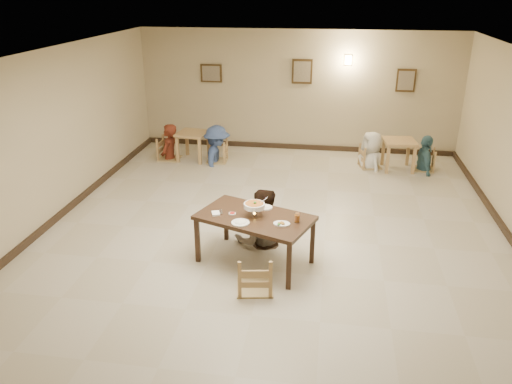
% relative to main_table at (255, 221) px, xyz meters
% --- Properties ---
extents(floor, '(10.00, 10.00, 0.00)m').
position_rel_main_table_xyz_m(floor, '(0.17, 0.86, -0.71)').
color(floor, '#BFB5A0').
rests_on(floor, ground).
extents(ceiling, '(10.00, 10.00, 0.00)m').
position_rel_main_table_xyz_m(ceiling, '(0.17, 0.86, 2.29)').
color(ceiling, silver).
rests_on(ceiling, wall_back).
extents(wall_back, '(10.00, 0.00, 10.00)m').
position_rel_main_table_xyz_m(wall_back, '(0.17, 5.86, 0.79)').
color(wall_back, tan).
rests_on(wall_back, floor).
extents(wall_front, '(10.00, 0.00, 10.00)m').
position_rel_main_table_xyz_m(wall_front, '(0.17, -4.14, 0.79)').
color(wall_front, tan).
rests_on(wall_front, floor).
extents(wall_left, '(0.00, 10.00, 10.00)m').
position_rel_main_table_xyz_m(wall_left, '(-3.83, 0.86, 0.79)').
color(wall_left, tan).
rests_on(wall_left, floor).
extents(baseboard_back, '(8.00, 0.06, 0.12)m').
position_rel_main_table_xyz_m(baseboard_back, '(0.17, 5.83, -0.65)').
color(baseboard_back, black).
rests_on(baseboard_back, floor).
extents(baseboard_left, '(0.06, 10.00, 0.12)m').
position_rel_main_table_xyz_m(baseboard_left, '(-3.80, 0.86, -0.65)').
color(baseboard_left, black).
rests_on(baseboard_left, floor).
extents(picture_a, '(0.55, 0.04, 0.45)m').
position_rel_main_table_xyz_m(picture_a, '(-2.03, 5.82, 1.19)').
color(picture_a, '#362511').
rests_on(picture_a, wall_back).
extents(picture_b, '(0.50, 0.04, 0.60)m').
position_rel_main_table_xyz_m(picture_b, '(0.27, 5.82, 1.29)').
color(picture_b, '#362511').
rests_on(picture_b, wall_back).
extents(picture_c, '(0.45, 0.04, 0.55)m').
position_rel_main_table_xyz_m(picture_c, '(2.77, 5.82, 1.14)').
color(picture_c, '#362511').
rests_on(picture_c, wall_back).
extents(wall_sconce, '(0.16, 0.05, 0.22)m').
position_rel_main_table_xyz_m(wall_sconce, '(1.37, 5.82, 1.59)').
color(wall_sconce, '#FFD88C').
rests_on(wall_sconce, wall_back).
extents(main_table, '(1.90, 1.47, 0.79)m').
position_rel_main_table_xyz_m(main_table, '(0.00, 0.00, 0.00)').
color(main_table, '#362113').
rests_on(main_table, floor).
extents(chair_far, '(0.43, 0.43, 0.91)m').
position_rel_main_table_xyz_m(chair_far, '(0.05, 0.81, -0.25)').
color(chair_far, tan).
rests_on(chair_far, floor).
extents(chair_near, '(0.51, 0.51, 1.08)m').
position_rel_main_table_xyz_m(chair_near, '(0.12, -0.74, -0.17)').
color(chair_near, tan).
rests_on(chair_near, floor).
extents(main_diner, '(1.04, 0.89, 1.87)m').
position_rel_main_table_xyz_m(main_diner, '(0.01, 0.68, 0.23)').
color(main_diner, gray).
rests_on(main_diner, floor).
extents(curry_warmer, '(0.35, 0.32, 0.28)m').
position_rel_main_table_xyz_m(curry_warmer, '(-0.01, 0.01, 0.25)').
color(curry_warmer, silver).
rests_on(curry_warmer, main_table).
extents(rice_plate_far, '(0.30, 0.30, 0.07)m').
position_rel_main_table_xyz_m(rice_plate_far, '(0.08, 0.31, 0.10)').
color(rice_plate_far, white).
rests_on(rice_plate_far, main_table).
extents(rice_plate_near, '(0.26, 0.26, 0.06)m').
position_rel_main_table_xyz_m(rice_plate_near, '(-0.17, -0.28, 0.09)').
color(rice_plate_near, white).
rests_on(rice_plate_near, main_table).
extents(fried_plate, '(0.24, 0.24, 0.05)m').
position_rel_main_table_xyz_m(fried_plate, '(0.43, -0.22, 0.10)').
color(fried_plate, white).
rests_on(fried_plate, main_table).
extents(chili_dish, '(0.11, 0.11, 0.02)m').
position_rel_main_table_xyz_m(chili_dish, '(-0.35, 0.01, 0.09)').
color(chili_dish, white).
rests_on(chili_dish, main_table).
extents(napkin_cutlery, '(0.18, 0.24, 0.03)m').
position_rel_main_table_xyz_m(napkin_cutlery, '(-0.59, -0.02, 0.10)').
color(napkin_cutlery, white).
rests_on(napkin_cutlery, main_table).
extents(drink_glass, '(0.08, 0.08, 0.15)m').
position_rel_main_table_xyz_m(drink_glass, '(0.64, -0.11, 0.15)').
color(drink_glass, white).
rests_on(drink_glass, main_table).
extents(bg_table_left, '(0.78, 0.78, 0.69)m').
position_rel_main_table_xyz_m(bg_table_left, '(-2.24, 4.59, -0.15)').
color(bg_table_left, tan).
rests_on(bg_table_left, floor).
extents(bg_table_right, '(0.77, 0.77, 0.70)m').
position_rel_main_table_xyz_m(bg_table_right, '(2.63, 4.64, -0.14)').
color(bg_table_right, tan).
rests_on(bg_table_right, floor).
extents(bg_chair_ll, '(0.49, 0.49, 1.04)m').
position_rel_main_table_xyz_m(bg_chair_ll, '(-2.84, 4.54, -0.19)').
color(bg_chair_ll, tan).
rests_on(bg_chair_ll, floor).
extents(bg_chair_lr, '(0.48, 0.48, 1.02)m').
position_rel_main_table_xyz_m(bg_chair_lr, '(-1.64, 4.55, -0.20)').
color(bg_chair_lr, tan).
rests_on(bg_chair_lr, floor).
extents(bg_chair_rl, '(0.47, 0.47, 0.99)m').
position_rel_main_table_xyz_m(bg_chair_rl, '(2.02, 4.70, -0.21)').
color(bg_chair_rl, tan).
rests_on(bg_chair_rl, floor).
extents(bg_chair_rr, '(0.44, 0.44, 0.93)m').
position_rel_main_table_xyz_m(bg_chair_rr, '(3.24, 4.71, -0.24)').
color(bg_chair_rr, tan).
rests_on(bg_chair_rr, floor).
extents(bg_diner_a, '(0.49, 0.68, 1.76)m').
position_rel_main_table_xyz_m(bg_diner_a, '(-2.84, 4.54, 0.17)').
color(bg_diner_a, '#592114').
rests_on(bg_diner_a, floor).
extents(bg_diner_b, '(0.74, 1.19, 1.78)m').
position_rel_main_table_xyz_m(bg_diner_b, '(-1.64, 4.55, 0.18)').
color(bg_diner_b, '#405D9D').
rests_on(bg_diner_b, floor).
extents(bg_diner_c, '(0.82, 0.98, 1.71)m').
position_rel_main_table_xyz_m(bg_diner_c, '(2.02, 4.70, 0.15)').
color(bg_diner_c, silver).
rests_on(bg_diner_c, floor).
extents(bg_diner_d, '(0.48, 0.99, 1.64)m').
position_rel_main_table_xyz_m(bg_diner_d, '(3.24, 4.71, 0.11)').
color(bg_diner_d, '#447384').
rests_on(bg_diner_d, floor).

